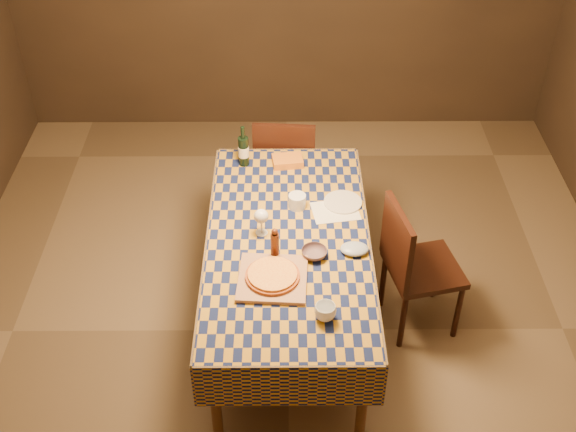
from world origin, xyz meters
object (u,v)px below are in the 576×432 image
(pizza, at_px, (272,275))
(white_plate, at_px, (343,202))
(dining_table, at_px, (288,249))
(cutting_board, at_px, (273,278))
(wine_bottle, at_px, (244,150))
(chair_right, at_px, (412,262))
(bowl, at_px, (314,253))
(chair_far, at_px, (285,165))

(pizza, bearing_deg, white_plate, 57.66)
(dining_table, xyz_separation_m, pizza, (-0.08, -0.33, 0.11))
(white_plate, bearing_deg, cutting_board, -122.34)
(wine_bottle, relative_size, chair_right, 0.30)
(dining_table, xyz_separation_m, bowl, (0.14, -0.14, 0.10))
(chair_far, bearing_deg, white_plate, -65.01)
(dining_table, distance_m, bowl, 0.23)
(white_plate, xyz_separation_m, chair_far, (-0.35, 0.75, -0.25))
(cutting_board, xyz_separation_m, wine_bottle, (-0.20, 1.08, 0.09))
(chair_far, bearing_deg, wine_bottle, -128.89)
(cutting_board, relative_size, bowl, 2.56)
(cutting_board, xyz_separation_m, white_plate, (0.42, 0.66, -0.00))
(dining_table, bearing_deg, chair_right, 5.15)
(bowl, relative_size, chair_far, 0.15)
(dining_table, relative_size, bowl, 12.97)
(bowl, bearing_deg, white_plate, 68.18)
(bowl, distance_m, chair_far, 1.26)
(pizza, distance_m, wine_bottle, 1.10)
(wine_bottle, distance_m, chair_right, 1.28)
(chair_far, distance_m, chair_right, 1.26)
(dining_table, relative_size, chair_right, 1.98)
(dining_table, xyz_separation_m, cutting_board, (-0.08, -0.33, 0.09))
(cutting_board, xyz_separation_m, chair_right, (0.83, 0.40, -0.26))
(wine_bottle, bearing_deg, white_plate, -34.05)
(wine_bottle, height_order, chair_far, wine_bottle)
(dining_table, relative_size, chair_far, 1.98)
(cutting_board, bearing_deg, chair_far, 87.13)
(white_plate, distance_m, chair_right, 0.55)
(wine_bottle, distance_m, chair_far, 0.55)
(pizza, xyz_separation_m, wine_bottle, (-0.20, 1.08, 0.07))
(bowl, bearing_deg, chair_right, 19.30)
(chair_far, xyz_separation_m, chair_right, (0.76, -1.01, 0.00))
(cutting_board, xyz_separation_m, chair_far, (0.07, 1.41, -0.26))
(white_plate, bearing_deg, dining_table, -135.37)
(pizza, bearing_deg, wine_bottle, 100.34)
(cutting_board, xyz_separation_m, pizza, (0.00, 0.00, 0.03))
(pizza, bearing_deg, chair_right, 25.62)
(wine_bottle, xyz_separation_m, white_plate, (0.62, -0.42, -0.10))
(dining_table, distance_m, wine_bottle, 0.82)
(cutting_board, relative_size, chair_right, 0.39)
(cutting_board, relative_size, wine_bottle, 1.29)
(pizza, distance_m, chair_far, 1.44)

